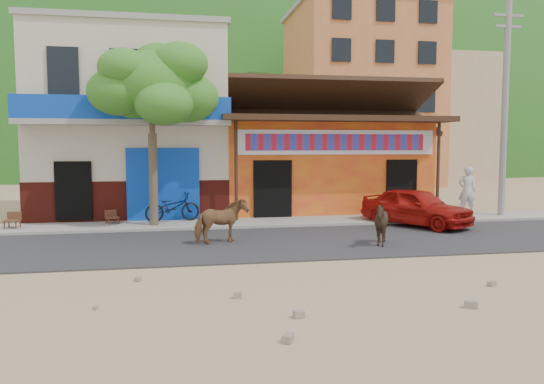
{
  "coord_description": "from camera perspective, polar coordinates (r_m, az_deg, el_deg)",
  "views": [
    {
      "loc": [
        -3.96,
        -11.93,
        2.75
      ],
      "look_at": [
        -1.17,
        3.0,
        1.4
      ],
      "focal_mm": 35.0,
      "sensor_mm": 36.0,
      "label": 1
    }
  ],
  "objects": [
    {
      "name": "sidewalk",
      "position": [
        18.55,
        1.84,
        -3.26
      ],
      "size": [
        60.0,
        2.0,
        0.12
      ],
      "primitive_type": "cube",
      "color": "gray",
      "rests_on": "ground"
    },
    {
      "name": "cow_tan",
      "position": [
        14.67,
        -5.51,
        -3.15
      ],
      "size": [
        1.6,
        1.16,
        1.23
      ],
      "primitive_type": "imported",
      "rotation": [
        0.0,
        0.0,
        1.95
      ],
      "color": "brown",
      "rests_on": "road"
    },
    {
      "name": "hillside",
      "position": [
        82.54,
        -7.95,
        11.46
      ],
      "size": [
        100.0,
        40.0,
        24.0
      ],
      "primitive_type": "ellipsoid",
      "color": "#194C14",
      "rests_on": "ground"
    },
    {
      "name": "utility_pole",
      "position": [
        21.7,
        23.76,
        8.27
      ],
      "size": [
        0.24,
        0.24,
        8.0
      ],
      "primitive_type": "cylinder",
      "color": "gray",
      "rests_on": "sidewalk"
    },
    {
      "name": "cafe_building",
      "position": [
        21.99,
        -14.72,
        6.87
      ],
      "size": [
        7.0,
        6.0,
        7.0
      ],
      "primitive_type": "cube",
      "color": "beige",
      "rests_on": "ground"
    },
    {
      "name": "tree",
      "position": [
        17.74,
        -12.75,
        6.15
      ],
      "size": [
        3.0,
        3.0,
        6.0
      ],
      "primitive_type": null,
      "color": "#2D721E",
      "rests_on": "sidewalk"
    },
    {
      "name": "apartment_rear",
      "position": [
        47.38,
        17.17,
        7.57
      ],
      "size": [
        8.0,
        8.0,
        10.0
      ],
      "primitive_type": "cube",
      "color": "tan",
      "rests_on": "ground"
    },
    {
      "name": "apartment_front",
      "position": [
        38.33,
        9.34,
        9.87
      ],
      "size": [
        9.0,
        9.0,
        12.0
      ],
      "primitive_type": "cube",
      "color": "#CC723F",
      "rests_on": "ground"
    },
    {
      "name": "cafe_chair_left",
      "position": [
        18.58,
        -16.84,
        -1.98
      ],
      "size": [
        0.51,
        0.51,
        0.84
      ],
      "primitive_type": null,
      "rotation": [
        0.0,
        0.0,
        0.39
      ],
      "color": "#52281B",
      "rests_on": "sidewalk"
    },
    {
      "name": "dance_club",
      "position": [
        22.74,
        4.6,
        2.67
      ],
      "size": [
        8.0,
        6.0,
        3.6
      ],
      "primitive_type": "cube",
      "color": "orange",
      "rests_on": "ground"
    },
    {
      "name": "cafe_chair_right",
      "position": [
        18.69,
        -26.19,
        -2.07
      ],
      "size": [
        0.49,
        0.49,
        0.95
      ],
      "primitive_type": null,
      "rotation": [
        0.0,
        0.0,
        -0.11
      ],
      "color": "#482C18",
      "rests_on": "sidewalk"
    },
    {
      "name": "red_car",
      "position": [
        18.43,
        15.24,
        -1.54
      ],
      "size": [
        3.28,
        4.0,
        1.28
      ],
      "primitive_type": "imported",
      "rotation": [
        0.0,
        0.0,
        0.56
      ],
      "color": "#A4100B",
      "rests_on": "road"
    },
    {
      "name": "cow_dark",
      "position": [
        14.61,
        11.67,
        -3.34
      ],
      "size": [
        1.36,
        1.3,
        1.19
      ],
      "primitive_type": "imported",
      "rotation": [
        0.0,
        0.0,
        -1.19
      ],
      "color": "black",
      "rests_on": "road"
    },
    {
      "name": "pedestrian",
      "position": [
        21.29,
        20.24,
        0.14
      ],
      "size": [
        0.75,
        0.58,
        1.83
      ],
      "primitive_type": "imported",
      "rotation": [
        0.0,
        0.0,
        2.9
      ],
      "color": "silver",
      "rests_on": "sidewalk"
    },
    {
      "name": "scooter",
      "position": [
        18.54,
        -10.66,
        -1.61
      ],
      "size": [
        2.0,
        1.11,
        0.99
      ],
      "primitive_type": "imported",
      "rotation": [
        0.0,
        0.0,
        1.82
      ],
      "color": "black",
      "rests_on": "sidewalk"
    },
    {
      "name": "road",
      "position": [
        15.21,
        4.69,
        -5.28
      ],
      "size": [
        60.0,
        5.0,
        0.04
      ],
      "primitive_type": "cube",
      "color": "#28282B",
      "rests_on": "ground"
    },
    {
      "name": "ground",
      "position": [
        12.86,
        7.65,
        -7.31
      ],
      "size": [
        120.0,
        120.0,
        0.0
      ],
      "primitive_type": "plane",
      "color": "#9E825B",
      "rests_on": "ground"
    }
  ]
}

